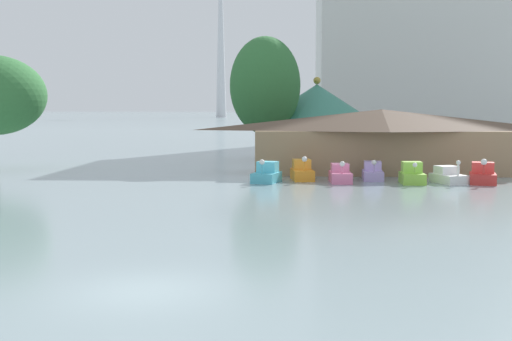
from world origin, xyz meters
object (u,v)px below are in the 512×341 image
Objects in this scene: pedal_boat_pink at (340,175)px; background_building_block at (441,38)px; pedal_boat_white at (448,176)px; distant_broadcast_tower at (221,10)px; boathouse at (381,140)px; pedal_boat_cyan at (267,174)px; green_roof_pavilion at (317,117)px; pedal_boat_orange at (302,172)px; pedal_boat_lavender at (373,172)px; pedal_boat_lime at (412,175)px; shoreline_tree_mid at (265,86)px; pedal_boat_red at (483,175)px.

background_building_block is (17.43, 46.97, 13.96)m from pedal_boat_pink.
distant_broadcast_tower is at bearing 168.68° from pedal_boat_white.
pedal_boat_white is (7.08, -0.16, -0.05)m from pedal_boat_pink.
pedal_boat_cyan is at bearing -143.12° from boathouse.
boathouse is at bearing -72.21° from green_roof_pavilion.
pedal_boat_orange is 1.00× the size of pedal_boat_lavender.
pedal_boat_cyan is at bearing -102.18° from green_roof_pavilion.
background_building_block is (18.10, 27.64, 10.39)m from green_roof_pavilion.
pedal_boat_orange is at bearing -81.46° from pedal_boat_lavender.
pedal_boat_lime is 0.21× the size of shoreline_tree_mid.
pedal_boat_cyan is 0.23× the size of shoreline_tree_mid.
pedal_boat_orange is 0.08× the size of background_building_block.
distant_broadcast_tower is at bearing -156.77° from pedal_boat_red.
pedal_boat_red is 8.82m from boathouse.
boathouse is at bearing -168.70° from pedal_boat_lime.
pedal_boat_red is 326.61m from distant_broadcast_tower.
boathouse reaches higher than pedal_boat_orange.
pedal_boat_white is 0.25× the size of shoreline_tree_mid.
pedal_boat_cyan is at bearing -89.28° from pedal_boat_lime.
boathouse is (8.47, 6.36, 2.00)m from pedal_boat_cyan.
shoreline_tree_mid is (-9.10, 9.39, 4.42)m from boathouse.
background_building_block reaches higher than green_roof_pavilion.
green_roof_pavilion is at bearing 168.22° from pedal_boat_orange.
distant_broadcast_tower reaches higher than shoreline_tree_mid.
pedal_boat_orange is (2.40, 1.58, 0.02)m from pedal_boat_cyan.
pedal_boat_pink is at bearing -70.39° from shoreline_tree_mid.
distant_broadcast_tower reaches higher than pedal_boat_pink.
pedal_boat_pink is 0.24× the size of green_roof_pavilion.
pedal_boat_cyan is at bearing -75.93° from pedal_boat_red.
pedal_boat_lime is at bearing -74.93° from green_roof_pavilion.
shoreline_tree_mid reaches higher than pedal_boat_pink.
pedal_boat_orange reaches higher than pedal_boat_lavender.
distant_broadcast_tower is at bearing 97.96° from boathouse.
boathouse is at bearing -124.16° from pedal_boat_red.
green_roof_pavilion is at bearing -175.82° from pedal_boat_cyan.
boathouse reaches higher than pedal_boat_white.
background_building_block is (22.95, 31.48, 7.50)m from shoreline_tree_mid.
distant_broadcast_tower reaches higher than pedal_boat_cyan.
pedal_boat_cyan is 0.08× the size of background_building_block.
boathouse is 44.77m from background_building_block.
pedal_boat_lavender is 0.25× the size of shoreline_tree_mid.
shoreline_tree_mid is at bearing -141.61° from green_roof_pavilion.
pedal_boat_white is 0.08× the size of background_building_block.
green_roof_pavilion is 305.42m from distant_broadcast_tower.
pedal_boat_red is 0.13× the size of boathouse.
green_roof_pavilion is 0.33× the size of background_building_block.
background_building_block reaches higher than pedal_boat_red.
distant_broadcast_tower is (-43.49, 311.03, 56.88)m from boathouse.
pedal_boat_lime is 0.02× the size of distant_broadcast_tower.
background_building_block reaches higher than pedal_boat_white.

